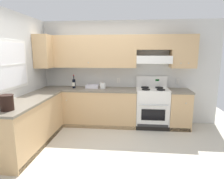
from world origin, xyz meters
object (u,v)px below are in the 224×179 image
at_px(wine_bottle, 74,83).
at_px(bowl, 92,87).
at_px(stove, 152,107).
at_px(bucket, 7,102).
at_px(paper_towel_roll, 103,86).

height_order(wine_bottle, bowl, wine_bottle).
relative_size(stove, wine_bottle, 3.64).
relative_size(bowl, bucket, 1.29).
relative_size(wine_bottle, bowl, 1.06).
distance_m(bowl, bucket, 2.22).
bearing_deg(paper_towel_roll, bucket, -120.71).
bearing_deg(wine_bottle, bucket, -103.24).
xyz_separation_m(bowl, bucket, (-0.90, -2.03, 0.10)).
xyz_separation_m(wine_bottle, bucket, (-0.46, -1.95, -0.01)).
xyz_separation_m(bowl, paper_towel_roll, (0.27, -0.05, 0.05)).
distance_m(wine_bottle, paper_towel_roll, 0.72).
bearing_deg(stove, bowl, 176.10).
relative_size(bowl, paper_towel_roll, 2.21).
bearing_deg(bowl, stove, -3.90).
distance_m(bowl, paper_towel_roll, 0.28).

